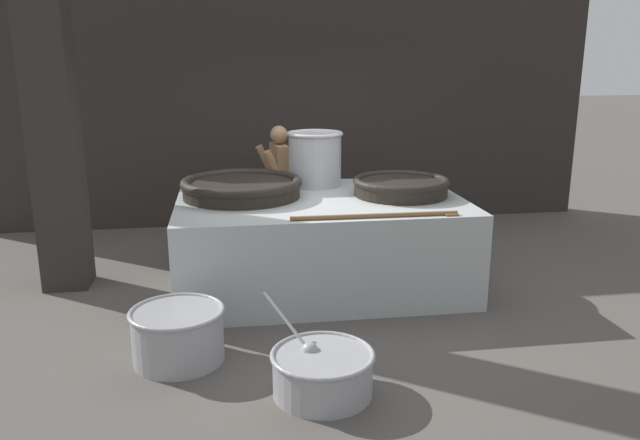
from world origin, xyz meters
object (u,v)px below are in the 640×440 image
at_px(giant_wok_near, 242,187).
at_px(stock_pot, 315,158).
at_px(cook, 279,184).
at_px(prep_bowl_vegetables, 322,371).
at_px(prep_bowl_meat, 178,332).
at_px(giant_wok_far, 401,186).

height_order(giant_wok_near, stock_pot, stock_pot).
relative_size(giant_wok_near, cook, 0.81).
relative_size(stock_pot, prep_bowl_vegetables, 0.74).
distance_m(stock_pot, prep_bowl_meat, 2.77).
bearing_deg(giant_wok_far, giant_wok_near, 174.34).
distance_m(giant_wok_far, cook, 1.74).
xyz_separation_m(giant_wok_near, prep_bowl_meat, (-0.57, -1.68, -0.80)).
xyz_separation_m(giant_wok_far, prep_bowl_meat, (-2.20, -1.52, -0.79)).
distance_m(giant_wok_near, prep_bowl_vegetables, 2.55).
bearing_deg(prep_bowl_meat, cook, 69.59).
relative_size(giant_wok_far, prep_bowl_vegetables, 1.19).
xyz_separation_m(giant_wok_far, prep_bowl_vegetables, (-1.16, -2.19, -0.85)).
relative_size(giant_wok_near, prep_bowl_meat, 1.67).
height_order(stock_pot, cook, cook).
bearing_deg(giant_wok_near, prep_bowl_vegetables, -78.60).
bearing_deg(stock_pot, giant_wok_near, -149.28).
relative_size(giant_wok_near, stock_pot, 1.99).
bearing_deg(giant_wok_far, stock_pot, 140.97).
bearing_deg(giant_wok_far, prep_bowl_meat, -145.33).
height_order(giant_wok_far, stock_pot, stock_pot).
relative_size(cook, prep_bowl_meat, 2.06).
height_order(prep_bowl_vegetables, prep_bowl_meat, prep_bowl_vegetables).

